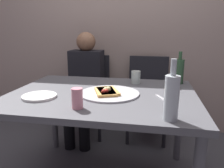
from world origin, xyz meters
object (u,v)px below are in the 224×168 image
dining_table (102,103)px  plate_stack (39,96)px  pizza_tray (109,93)px  chair_right (148,92)px  tumbler_far (170,81)px  beer_bottle (179,71)px  table_knife (164,100)px  pizza_slice_last (105,91)px  pizza_slice_extra (108,91)px  wine_bottle (172,97)px  soda_can (77,98)px  tumbler_near (136,77)px  guest_in_sweater (85,81)px  chair_left (89,89)px

dining_table → plate_stack: plate_stack is taller
pizza_tray → chair_right: size_ratio=0.48×
tumbler_far → chair_right: size_ratio=0.11×
dining_table → chair_right: chair_right is taller
pizza_tray → beer_bottle: beer_bottle is taller
dining_table → table_knife: size_ratio=6.11×
beer_bottle → chair_right: 0.67m
pizza_slice_last → plate_stack: size_ratio=1.08×
pizza_slice_extra → chair_right: (0.26, 0.93, -0.26)m
wine_bottle → beer_bottle: bearing=81.6°
plate_stack → beer_bottle: bearing=31.3°
dining_table → beer_bottle: (0.58, 0.40, 0.19)m
beer_bottle → soda_can: size_ratio=2.23×
wine_bottle → plate_stack: 0.89m
pizza_tray → table_knife: pizza_tray is taller
soda_can → table_knife: size_ratio=0.55×
pizza_slice_extra → beer_bottle: 0.69m
tumbler_near → soda_can: soda_can is taller
pizza_slice_extra → wine_bottle: wine_bottle is taller
pizza_tray → guest_in_sweater: 0.90m
wine_bottle → pizza_slice_last: bearing=138.6°
tumbler_far → soda_can: soda_can is taller
pizza_tray → pizza_slice_last: pizza_slice_last is taller
pizza_slice_last → chair_right: chair_right is taller
beer_bottle → pizza_slice_extra: bearing=-141.1°
tumbler_far → soda_can: bearing=-133.7°
dining_table → plate_stack: bearing=-154.5°
pizza_slice_extra → beer_bottle: beer_bottle is taller
pizza_slice_extra → chair_left: size_ratio=0.28×
plate_stack → chair_right: 1.33m
dining_table → guest_in_sweater: 0.85m
chair_right → plate_stack: bearing=57.3°
tumbler_near → tumbler_far: bearing=-16.2°
table_knife → chair_right: (-0.13, 1.00, -0.24)m
wine_bottle → chair_left: 1.60m
beer_bottle → chair_left: (-0.95, 0.51, -0.35)m
pizza_tray → beer_bottle: bearing=39.4°
pizza_slice_last → tumbler_far: (0.47, 0.29, 0.03)m
tumbler_near → plate_stack: bearing=-139.6°
tumbler_far → guest_in_sweater: 1.02m
dining_table → tumbler_far: tumbler_far is taller
plate_stack → tumbler_near: bearing=40.4°
pizza_tray → tumbler_far: 0.52m
dining_table → wine_bottle: (0.46, -0.42, 0.20)m
wine_bottle → table_knife: 0.35m
wine_bottle → plate_stack: wine_bottle is taller
guest_in_sweater → pizza_tray: bearing=119.1°
pizza_slice_last → beer_bottle: size_ratio=0.93×
plate_stack → guest_in_sweater: guest_in_sweater is taller
guest_in_sweater → table_knife: bearing=133.7°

